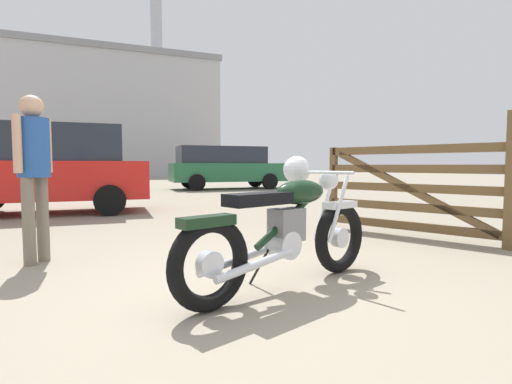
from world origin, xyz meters
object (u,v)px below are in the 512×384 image
(dark_sedan_left, at_px, (50,168))
(timber_gate, at_px, (431,186))
(vintage_motorcycle, at_px, (287,226))
(silver_sedan_mid, at_px, (226,166))
(bystander, at_px, (34,161))

(dark_sedan_left, bearing_deg, timber_gate, 136.16)
(vintage_motorcycle, height_order, silver_sedan_mid, silver_sedan_mid)
(vintage_motorcycle, distance_m, bystander, 2.61)
(silver_sedan_mid, bearing_deg, dark_sedan_left, -128.90)
(timber_gate, bearing_deg, silver_sedan_mid, -29.79)
(bystander, xyz_separation_m, dark_sedan_left, (0.05, 4.53, -0.10))
(vintage_motorcycle, bearing_deg, timber_gate, 2.63)
(vintage_motorcycle, distance_m, dark_sedan_left, 6.56)
(dark_sedan_left, bearing_deg, silver_sedan_mid, -129.32)
(vintage_motorcycle, distance_m, timber_gate, 2.88)
(timber_gate, xyz_separation_m, silver_sedan_mid, (1.79, 11.60, 0.24))
(bystander, distance_m, dark_sedan_left, 4.53)
(bystander, bearing_deg, timber_gate, 29.06)
(silver_sedan_mid, bearing_deg, vintage_motorcycle, -103.29)
(vintage_motorcycle, height_order, bystander, bystander)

